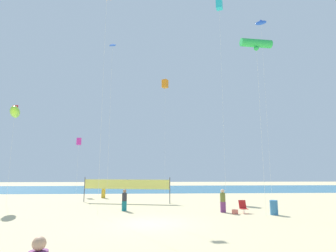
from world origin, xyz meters
name	(u,v)px	position (x,y,z in m)	size (l,w,h in m)	color
ground_plane	(151,224)	(0.00, 0.00, 0.00)	(120.00, 120.00, 0.00)	beige
ocean_band	(153,189)	(0.00, 30.82, 0.00)	(120.00, 20.00, 0.01)	teal
beachgoer_mustard_shirt	(104,189)	(-5.55, 15.22, 1.00)	(0.43, 0.43, 1.86)	gold
beachgoer_charcoal_shirt	(124,199)	(-2.12, 5.14, 0.86)	(0.37, 0.37, 1.60)	#19727A
beachgoer_olive_shirt	(223,200)	(5.21, 4.02, 0.89)	(0.38, 0.38, 1.67)	#7A3872
folding_beach_chair	(243,206)	(6.58, 3.63, 0.47)	(0.52, 0.65, 0.89)	red
trash_barrel	(274,208)	(8.44, 2.70, 0.49)	(0.53, 0.53, 0.98)	teal
volleyball_net	(126,185)	(-2.56, 10.50, 1.64)	(8.44, 1.92, 2.40)	#4C4C51
beach_handbag	(235,212)	(5.85, 3.22, 0.16)	(0.39, 0.19, 0.31)	#EA7260
kite_blue_inflatable	(261,24)	(11.70, 10.34, 18.91)	(1.31, 0.61, 19.35)	silver
kite_orange_box	(165,84)	(1.54, 18.96, 14.74)	(0.96, 0.96, 15.32)	silver
kite_orange_diamond	(106,3)	(-3.70, 3.10, 15.96)	(0.69, 0.70, 16.56)	silver
kite_magenta_box	(79,141)	(-9.91, 19.92, 6.87)	(0.75, 0.75, 7.35)	silver
kite_cyan_box	(219,6)	(6.20, 6.82, 18.55)	(0.75, 0.75, 19.09)	silver
kite_green_tube	(256,44)	(7.69, 2.29, 12.42)	(2.42, 0.82, 12.75)	silver
kite_lime_inflatable	(15,112)	(-13.12, 9.44, 8.52)	(1.70, 2.63, 9.18)	silver
kite_blue_diamond	(112,48)	(-3.98, 8.13, 14.66)	(0.81, 0.82, 15.10)	silver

